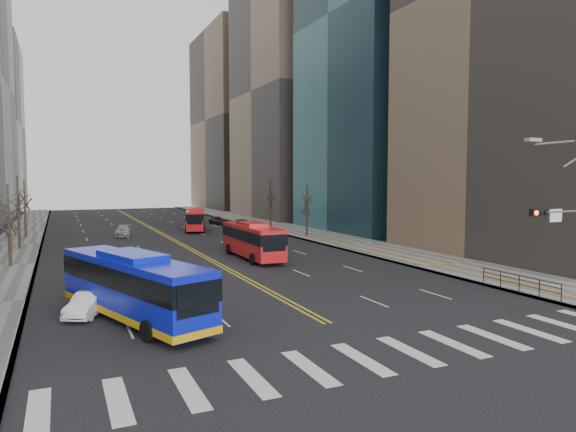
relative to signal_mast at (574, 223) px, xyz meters
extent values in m
plane|color=black|center=(-13.77, -2.00, -4.86)|extent=(220.00, 220.00, 0.00)
cube|color=#65635E|center=(3.73, 43.00, -4.78)|extent=(7.00, 130.00, 0.15)
cube|color=#65635E|center=(-30.27, 43.00, -4.78)|extent=(5.00, 130.00, 0.15)
cube|color=silver|center=(-26.77, -2.00, -4.85)|extent=(0.70, 4.00, 0.01)
cube|color=silver|center=(-24.40, -2.00, -4.85)|extent=(0.70, 4.00, 0.01)
cube|color=silver|center=(-22.04, -2.00, -4.85)|extent=(0.70, 4.00, 0.01)
cube|color=silver|center=(-19.67, -2.00, -4.85)|extent=(0.70, 4.00, 0.01)
cube|color=silver|center=(-17.31, -2.00, -4.85)|extent=(0.70, 4.00, 0.01)
cube|color=silver|center=(-14.95, -2.00, -4.85)|extent=(0.70, 4.00, 0.01)
cube|color=silver|center=(-12.58, -2.00, -4.85)|extent=(0.70, 4.00, 0.01)
cube|color=silver|center=(-10.22, -2.00, -4.85)|extent=(0.70, 4.00, 0.01)
cube|color=silver|center=(-7.86, -2.00, -4.85)|extent=(0.70, 4.00, 0.01)
cube|color=silver|center=(-5.49, -2.00, -4.85)|extent=(0.70, 4.00, 0.01)
cube|color=silver|center=(-3.13, -2.00, -4.85)|extent=(0.70, 4.00, 0.01)
cube|color=gold|center=(-13.97, 53.00, -4.85)|extent=(0.15, 100.00, 0.01)
cube|color=gold|center=(-13.57, 53.00, -4.85)|extent=(0.15, 100.00, 0.01)
cube|color=#31676F|center=(17.23, 42.00, 24.14)|extent=(20.00, 22.00, 58.00)
cube|color=gray|center=(16.23, 69.00, 18.14)|extent=(20.00, 26.00, 46.00)
cube|color=brown|center=(15.23, 101.00, 16.14)|extent=(18.00, 30.00, 42.00)
cylinder|color=slate|center=(-0.82, 0.00, 0.64)|extent=(4.50, 0.12, 0.12)
cube|color=black|center=(-2.77, 0.00, 0.64)|extent=(1.10, 0.28, 0.38)
cylinder|color=#FF190C|center=(-3.12, -0.16, 0.64)|extent=(0.24, 0.08, 0.24)
cylinder|color=black|center=(-2.77, -0.16, 0.64)|extent=(0.24, 0.08, 0.24)
cylinder|color=black|center=(-2.42, -0.16, 0.64)|extent=(0.24, 0.08, 0.24)
cube|color=silver|center=(-1.47, 0.00, 0.44)|extent=(0.90, 0.06, 0.70)
cube|color=#999993|center=(-3.37, 0.00, 4.44)|extent=(0.90, 0.35, 0.18)
cube|color=black|center=(0.53, 4.00, -3.71)|extent=(0.04, 6.00, 0.04)
cylinder|color=black|center=(0.53, 1.00, -4.21)|extent=(0.06, 0.06, 1.00)
cylinder|color=black|center=(0.53, 2.50, -4.21)|extent=(0.06, 0.06, 1.00)
cylinder|color=black|center=(0.53, 4.00, -4.21)|extent=(0.06, 0.06, 1.00)
cylinder|color=black|center=(0.53, 5.50, -4.21)|extent=(0.06, 0.06, 1.00)
cylinder|color=black|center=(0.53, 7.00, -4.21)|extent=(0.06, 0.06, 1.00)
cylinder|color=#2D251B|center=(-29.77, 28.00, -3.06)|extent=(0.28, 0.28, 3.60)
cylinder|color=#2D251B|center=(-29.77, 39.00, -2.86)|extent=(0.28, 0.28, 4.00)
cylinder|color=#2D251B|center=(-29.77, 50.00, -2.96)|extent=(0.28, 0.28, 3.80)
cylinder|color=#2D251B|center=(2.23, 38.00, -3.11)|extent=(0.28, 0.28, 3.50)
cylinder|color=#2D251B|center=(2.23, 50.00, -2.98)|extent=(0.28, 0.28, 3.75)
cube|color=#0D1ACE|center=(-22.62, 7.79, -3.08)|extent=(6.35, 12.19, 2.86)
cube|color=black|center=(-22.62, 7.79, -2.52)|extent=(6.42, 12.23, 1.03)
cube|color=#0D1ACE|center=(-22.62, 7.79, -1.55)|extent=(3.29, 4.64, 0.40)
cube|color=#E7AB0C|center=(-22.62, 7.79, -4.31)|extent=(6.42, 12.23, 0.35)
cylinder|color=black|center=(-22.53, 3.74, -4.36)|extent=(0.61, 1.04, 1.00)
cylinder|color=black|center=(-20.16, 4.57, -4.36)|extent=(0.61, 1.04, 1.00)
cylinder|color=black|center=(-25.08, 11.02, -4.36)|extent=(0.61, 1.04, 1.00)
cylinder|color=black|center=(-22.71, 11.85, -4.36)|extent=(0.61, 1.04, 1.00)
cube|color=red|center=(-10.04, 24.26, -3.17)|extent=(2.38, 10.38, 2.67)
cube|color=black|center=(-10.04, 24.26, -2.64)|extent=(2.44, 10.40, 0.97)
cube|color=red|center=(-10.04, 24.26, -1.74)|extent=(1.89, 3.64, 0.40)
cylinder|color=black|center=(-11.21, 20.93, -4.36)|extent=(0.30, 1.00, 1.00)
cylinder|color=black|center=(-8.86, 20.94, -4.36)|extent=(0.30, 1.00, 1.00)
cylinder|color=black|center=(-11.23, 27.57, -4.36)|extent=(0.30, 1.00, 1.00)
cylinder|color=black|center=(-8.87, 27.58, -4.36)|extent=(0.30, 1.00, 1.00)
cube|color=red|center=(-8.73, 50.94, -3.24)|extent=(4.65, 10.14, 2.53)
cube|color=black|center=(-8.73, 50.94, -2.72)|extent=(4.72, 10.17, 0.92)
cube|color=red|center=(-8.73, 50.94, -1.88)|extent=(2.61, 3.80, 0.40)
cylinder|color=black|center=(-10.61, 48.16, -4.36)|extent=(0.54, 1.04, 1.00)
cylinder|color=black|center=(-8.44, 47.59, -4.36)|extent=(0.54, 1.04, 1.00)
cylinder|color=black|center=(-9.03, 54.28, -4.36)|extent=(0.54, 1.04, 1.00)
cylinder|color=black|center=(-6.85, 53.72, -4.36)|extent=(0.54, 1.04, 1.00)
imported|color=white|center=(-24.73, 9.58, -4.23)|extent=(2.79, 3.98, 1.25)
imported|color=black|center=(-1.27, 52.00, -4.21)|extent=(2.95, 4.10, 1.30)
imported|color=gray|center=(-18.75, 47.38, -4.18)|extent=(2.72, 4.91, 1.35)
imported|color=black|center=(-2.97, 59.26, -4.29)|extent=(2.29, 4.27, 1.14)
camera|label=1|loc=(-25.96, -19.31, 2.48)|focal=32.00mm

